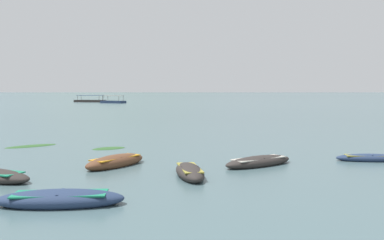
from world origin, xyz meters
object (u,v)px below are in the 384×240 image
(rowboat_4, at_px, (190,172))
(rowboat_6, at_px, (116,162))
(ferry_0, at_px, (90,101))
(rowboat_1, at_px, (60,199))
(rowboat_0, at_px, (259,162))
(ferry_1, at_px, (113,102))
(rowboat_7, at_px, (370,158))

(rowboat_4, bearing_deg, rowboat_6, 150.59)
(rowboat_4, relative_size, ferry_0, 0.34)
(ferry_0, bearing_deg, rowboat_1, -72.07)
(rowboat_1, bearing_deg, ferry_0, 107.93)
(rowboat_0, xyz_separation_m, rowboat_1, (-7.33, -7.97, 0.01))
(rowboat_4, relative_size, ferry_1, 0.45)
(rowboat_4, height_order, rowboat_7, rowboat_4)
(rowboat_0, relative_size, rowboat_4, 1.12)
(rowboat_0, bearing_deg, rowboat_6, -174.24)
(rowboat_0, height_order, ferry_0, ferry_0)
(rowboat_0, relative_size, rowboat_1, 0.93)
(rowboat_7, height_order, ferry_0, ferry_0)
(rowboat_4, bearing_deg, ferry_1, 107.00)
(rowboat_0, bearing_deg, rowboat_1, -132.59)
(rowboat_0, distance_m, rowboat_4, 4.50)
(rowboat_4, xyz_separation_m, rowboat_6, (-4.01, 2.26, 0.02))
(rowboat_7, bearing_deg, rowboat_1, -144.14)
(ferry_0, bearing_deg, rowboat_7, -64.75)
(rowboat_0, distance_m, rowboat_1, 10.83)
(rowboat_1, height_order, rowboat_4, rowboat_4)
(rowboat_7, bearing_deg, ferry_1, 112.48)
(rowboat_1, distance_m, ferry_0, 129.48)
(rowboat_4, distance_m, ferry_1, 112.56)
(rowboat_1, height_order, rowboat_7, rowboat_1)
(rowboat_1, distance_m, rowboat_4, 6.37)
(rowboat_4, relative_size, rowboat_6, 0.92)
(ferry_0, xyz_separation_m, ferry_1, (10.94, -10.58, 0.00))
(rowboat_7, height_order, ferry_1, ferry_1)
(rowboat_6, relative_size, ferry_1, 0.48)
(ferry_0, bearing_deg, rowboat_6, -71.04)
(rowboat_0, xyz_separation_m, ferry_0, (-47.19, 115.22, 0.25))
(rowboat_7, bearing_deg, rowboat_6, -169.20)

